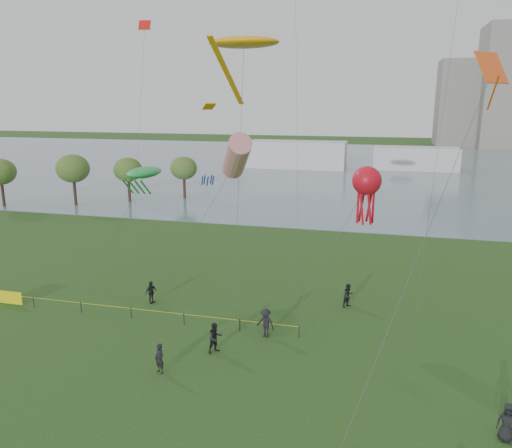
# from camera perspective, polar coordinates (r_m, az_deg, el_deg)

# --- Properties ---
(lake) EXTENTS (400.00, 120.00, 0.08)m
(lake) POSITION_cam_1_polar(r_m,az_deg,el_deg) (118.49, 10.82, 6.46)
(lake) COLOR slate
(lake) RESTS_ON ground_plane
(building_low) EXTENTS (16.00, 18.00, 28.00)m
(building_low) POSITION_cam_1_polar(r_m,az_deg,el_deg) (187.03, 22.49, 12.64)
(building_low) COLOR slate
(building_low) RESTS_ON ground_plane
(pavilion_left) EXTENTS (22.00, 8.00, 6.00)m
(pavilion_left) POSITION_cam_1_polar(r_m,az_deg,el_deg) (114.55, 4.67, 7.91)
(pavilion_left) COLOR silver
(pavilion_left) RESTS_ON ground_plane
(pavilion_right) EXTENTS (18.00, 7.00, 5.00)m
(pavilion_right) POSITION_cam_1_polar(r_m,az_deg,el_deg) (116.23, 17.76, 7.14)
(pavilion_right) COLOR silver
(pavilion_right) RESTS_ON ground_plane
(trees) EXTENTS (27.38, 16.59, 7.44)m
(trees) POSITION_cam_1_polar(r_m,az_deg,el_deg) (77.83, -18.20, 5.92)
(trees) COLOR #321E17
(trees) RESTS_ON ground_plane
(fence) EXTENTS (24.07, 0.07, 1.05)m
(fence) POSITION_cam_1_polar(r_m,az_deg,el_deg) (39.93, -21.95, -8.33)
(fence) COLOR black
(fence) RESTS_ON ground_plane
(spectator_a) EXTENTS (1.16, 1.18, 1.91)m
(spectator_a) POSITION_cam_1_polar(r_m,az_deg,el_deg) (31.23, -4.68, -12.84)
(spectator_a) COLOR black
(spectator_a) RESTS_ON ground_plane
(spectator_b) EXTENTS (1.41, 1.05, 1.94)m
(spectator_b) POSITION_cam_1_polar(r_m,az_deg,el_deg) (32.99, 1.10, -11.23)
(spectator_b) COLOR black
(spectator_b) RESTS_ON ground_plane
(spectator_c) EXTENTS (0.79, 1.10, 1.74)m
(spectator_c) POSITION_cam_1_polar(r_m,az_deg,el_deg) (38.97, -11.91, -7.63)
(spectator_c) COLOR black
(spectator_c) RESTS_ON ground_plane
(spectator_d) EXTENTS (0.96, 0.68, 1.84)m
(spectator_d) POSITION_cam_1_polar(r_m,az_deg,el_deg) (26.68, 26.78, -19.59)
(spectator_d) COLOR black
(spectator_d) RESTS_ON ground_plane
(spectator_f) EXTENTS (0.76, 0.65, 1.76)m
(spectator_f) POSITION_cam_1_polar(r_m,az_deg,el_deg) (29.58, -10.96, -14.86)
(spectator_f) COLOR black
(spectator_f) RESTS_ON ground_plane
(spectator_g) EXTENTS (1.09, 1.10, 1.79)m
(spectator_g) POSITION_cam_1_polar(r_m,az_deg,el_deg) (38.08, 10.51, -8.04)
(spectator_g) COLOR black
(spectator_g) RESTS_ON ground_plane
(kite_stingray) EXTENTS (5.38, 10.16, 19.58)m
(kite_stingray) POSITION_cam_1_polar(r_m,az_deg,el_deg) (39.06, -1.44, 19.96)
(kite_stingray) COLOR #3F3F42
(kite_windsock) EXTENTS (8.33, 4.98, 12.90)m
(kite_windsock) POSITION_cam_1_polar(r_m,az_deg,el_deg) (36.28, -2.28, 7.68)
(kite_windsock) COLOR #3F3F42
(kite_creature) EXTENTS (4.03, 8.15, 9.39)m
(kite_creature) POSITION_cam_1_polar(r_m,az_deg,el_deg) (44.37, -12.66, 5.74)
(kite_creature) COLOR #3F3F42
(kite_octopus) EXTENTS (5.63, 3.21, 10.80)m
(kite_octopus) POSITION_cam_1_polar(r_m,az_deg,el_deg) (33.98, 12.54, 4.67)
(kite_octopus) COLOR #3F3F42
(kite_delta) EXTENTS (6.97, 10.67, 16.95)m
(kite_delta) POSITION_cam_1_polar(r_m,az_deg,el_deg) (22.62, 24.63, 13.89)
(kite_delta) COLOR #3F3F42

